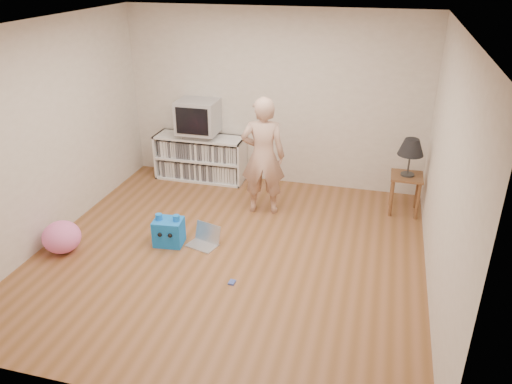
{
  "coord_description": "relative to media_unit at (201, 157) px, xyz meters",
  "views": [
    {
      "loc": [
        1.6,
        -4.81,
        3.22
      ],
      "look_at": [
        0.22,
        0.4,
        0.66
      ],
      "focal_mm": 35.0,
      "sensor_mm": 36.0,
      "label": 1
    }
  ],
  "objects": [
    {
      "name": "laptop",
      "position": [
        0.76,
        -1.9,
        -0.28
      ],
      "size": [
        0.42,
        0.37,
        0.24
      ],
      "rotation": [
        0.0,
        0.0,
        -0.29
      ],
      "color": "silver",
      "rests_on": "ground"
    },
    {
      "name": "dvd_deck",
      "position": [
        0.0,
        -0.02,
        0.39
      ],
      "size": [
        0.45,
        0.35,
        0.07
      ],
      "primitive_type": "cube",
      "color": "gray",
      "rests_on": "media_unit"
    },
    {
      "name": "person",
      "position": [
        1.22,
        -0.85,
        0.46
      ],
      "size": [
        0.64,
        0.47,
        1.62
      ],
      "primitive_type": "imported",
      "rotation": [
        0.0,
        0.0,
        3.29
      ],
      "color": "#D1A58F",
      "rests_on": "ground"
    },
    {
      "name": "side_table",
      "position": [
        3.11,
        -0.39,
        0.07
      ],
      "size": [
        0.42,
        0.42,
        0.55
      ],
      "color": "brown",
      "rests_on": "ground"
    },
    {
      "name": "walls",
      "position": [
        1.12,
        -2.04,
        0.95
      ],
      "size": [
        4.52,
        4.52,
        2.6
      ],
      "color": "beige",
      "rests_on": "ground"
    },
    {
      "name": "plush_pink",
      "position": [
        -0.83,
        -2.49,
        -0.16
      ],
      "size": [
        0.55,
        0.55,
        0.38
      ],
      "primitive_type": "ellipsoid",
      "rotation": [
        0.0,
        0.0,
        -0.25
      ],
      "color": "pink",
      "rests_on": "ground"
    },
    {
      "name": "ceiling",
      "position": [
        1.12,
        -2.04,
        2.25
      ],
      "size": [
        4.5,
        4.5,
        0.01
      ],
      "primitive_type": "cube",
      "color": "white",
      "rests_on": "walls"
    },
    {
      "name": "ground",
      "position": [
        1.12,
        -2.04,
        -0.35
      ],
      "size": [
        4.5,
        4.5,
        0.0
      ],
      "primitive_type": "plane",
      "color": "brown",
      "rests_on": "ground"
    },
    {
      "name": "crt_tv",
      "position": [
        0.0,
        -0.02,
        0.67
      ],
      "size": [
        0.6,
        0.53,
        0.5
      ],
      "color": "#A9A9AE",
      "rests_on": "dvd_deck"
    },
    {
      "name": "table_lamp",
      "position": [
        3.11,
        -0.39,
        0.59
      ],
      "size": [
        0.34,
        0.34,
        0.52
      ],
      "color": "#333333",
      "rests_on": "side_table"
    },
    {
      "name": "plush_blue",
      "position": [
        0.33,
        -2.0,
        -0.18
      ],
      "size": [
        0.37,
        0.33,
        0.4
      ],
      "rotation": [
        0.0,
        0.0,
        0.11
      ],
      "color": "blue",
      "rests_on": "ground"
    },
    {
      "name": "playing_cards",
      "position": [
        1.32,
        -2.59,
        -0.34
      ],
      "size": [
        0.07,
        0.09,
        0.02
      ],
      "primitive_type": "cube",
      "rotation": [
        0.0,
        0.0,
        -0.07
      ],
      "color": "#4357B2",
      "rests_on": "ground"
    },
    {
      "name": "media_unit",
      "position": [
        0.0,
        0.0,
        0.0
      ],
      "size": [
        1.4,
        0.45,
        0.7
      ],
      "color": "white",
      "rests_on": "ground"
    }
  ]
}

